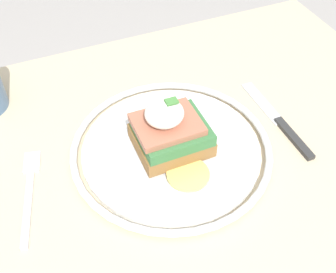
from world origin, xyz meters
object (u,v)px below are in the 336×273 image
object	(u,v)px
fork	(29,191)
knife	(281,124)
sandwich	(169,132)
plate	(168,150)

from	to	relation	value
fork	knife	bearing A→B (deg)	-3.46
sandwich	knife	distance (m)	0.18
plate	fork	xyz separation A→B (m)	(-0.19, 0.01, -0.01)
plate	fork	size ratio (longest dim) A/B	1.86
plate	sandwich	bearing A→B (deg)	-88.06
plate	knife	size ratio (longest dim) A/B	1.57
fork	knife	xyz separation A→B (m)	(0.37, -0.02, 0.00)
plate	knife	bearing A→B (deg)	-4.44
fork	knife	world-z (taller)	knife
sandwich	fork	bearing A→B (deg)	176.88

